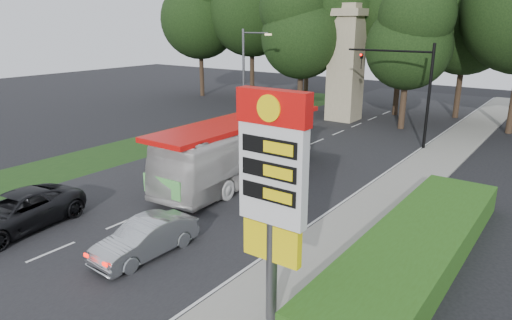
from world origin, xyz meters
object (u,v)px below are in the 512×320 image
Objects in this scene: streetlight_signs at (246,75)px; monument at (346,63)px; suv_charcoal at (16,212)px; traffic_signal_mast at (411,81)px; transit_bus at (241,149)px; gas_station_pylon at (272,179)px; sedan_silver at (145,238)px.

monument is (4.99, 7.99, 0.67)m from streetlight_signs.
suv_charcoal is at bearing -79.51° from streetlight_signs.
monument is at bearing 142.00° from traffic_signal_mast.
streetlight_signs reaches higher than transit_bus.
streetlight_signs is at bearing 128.96° from gas_station_pylon.
suv_charcoal is (-8.75, -23.18, -3.88)m from traffic_signal_mast.
gas_station_pylon is at bearing -52.30° from transit_bus.
sedan_silver is (10.10, -19.48, -3.74)m from streetlight_signs.
transit_bus is (-5.18, -12.24, -2.98)m from traffic_signal_mast.
transit_bus is 2.85× the size of sedan_silver.
transit_bus is (-8.70, 9.76, -2.76)m from gas_station_pylon.
transit_bus is 2.13× the size of suv_charcoal.
streetlight_signs is 22.26m from sedan_silver.
traffic_signal_mast is 1.69× the size of sedan_silver.
traffic_signal_mast is 25.08m from suv_charcoal.
monument is 0.83× the size of transit_bus.
monument is 2.36× the size of sedan_silver.
suv_charcoal reaches higher than sedan_silver.
traffic_signal_mast reaches higher than sedan_silver.
traffic_signal_mast is at bearing 8.92° from streetlight_signs.
monument is at bearing 58.03° from streetlight_signs.
traffic_signal_mast is 0.72× the size of monument.
sedan_silver is (-6.09, 0.54, -3.75)m from gas_station_pylon.
monument is 18.73m from transit_bus.
traffic_signal_mast reaches higher than gas_station_pylon.
suv_charcoal is at bearing -110.67° from traffic_signal_mast.
streetlight_signs is 21.86m from suv_charcoal.
sedan_silver is (5.11, -27.47, -4.40)m from monument.
traffic_signal_mast is 21.98m from sedan_silver.
sedan_silver is at bearing -79.46° from monument.
monument is 28.28m from sedan_silver.
streetlight_signs is 9.44m from monument.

